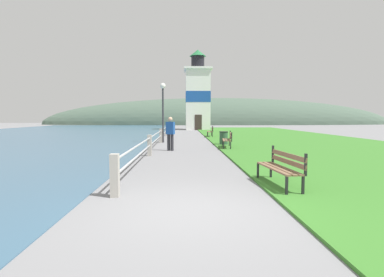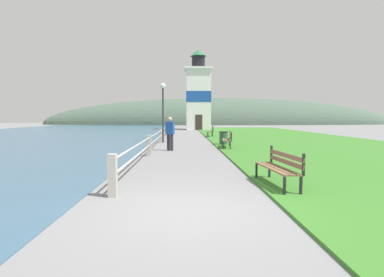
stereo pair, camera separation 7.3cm
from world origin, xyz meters
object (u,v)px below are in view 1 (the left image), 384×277
park_bench_midway (228,139)px  lamp_post (163,102)px  lighthouse (198,95)px  trash_bin (224,138)px  person_strolling (170,132)px  park_bench_far (211,131)px  park_bench_near (282,165)px

park_bench_midway → lamp_post: size_ratio=0.46×
park_bench_midway → lighthouse: 24.31m
park_bench_midway → lamp_post: (-3.79, 3.87, 2.20)m
park_bench_midway → trash_bin: size_ratio=2.16×
person_strolling → park_bench_far: bearing=4.9°
park_bench_far → park_bench_midway: bearing=93.9°
park_bench_far → lighthouse: lighthouse is taller
lighthouse → park_bench_far: bearing=-88.5°
park_bench_near → lighthouse: (-0.42, 32.95, 4.04)m
park_bench_midway → lamp_post: bearing=-39.1°
lighthouse → person_strolling: size_ratio=6.15×
lighthouse → lamp_post: (-3.32, -20.10, -1.84)m
trash_bin → lighthouse: bearing=91.2°
park_bench_far → lamp_post: (-3.71, -5.40, 2.20)m
park_bench_far → trash_bin: bearing=94.1°
park_bench_midway → lamp_post: lamp_post is taller
park_bench_near → lamp_post: lamp_post is taller
person_strolling → lamp_post: (-0.68, 4.81, 1.81)m
lamp_post → park_bench_midway: bearing=-45.6°
park_bench_midway → person_strolling: 3.27m
park_bench_near → park_bench_far: 18.26m
park_bench_midway → park_bench_far: bearing=-83.0°
park_bench_near → person_strolling: (-3.06, 8.05, 0.39)m
lamp_post → trash_bin: bearing=-27.8°
person_strolling → lighthouse: bearing=15.3°
park_bench_far → person_strolling: bearing=76.9°
lighthouse → person_strolling: 25.31m
trash_bin → park_bench_far: bearing=90.7°
park_bench_midway → lighthouse: bearing=-82.4°
park_bench_far → trash_bin: park_bench_far is taller
park_bench_midway → lighthouse: lighthouse is taller
lighthouse → trash_bin: lighthouse is taller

